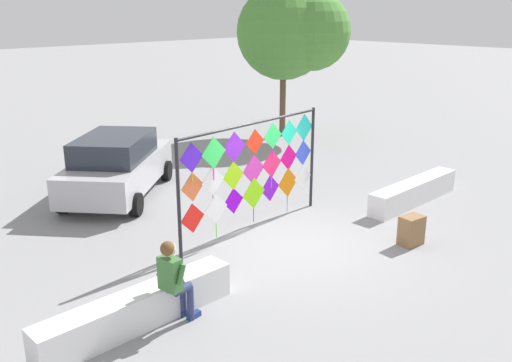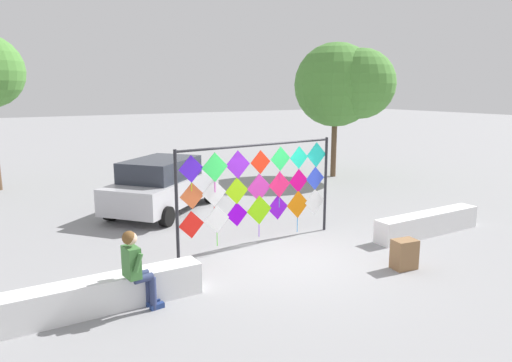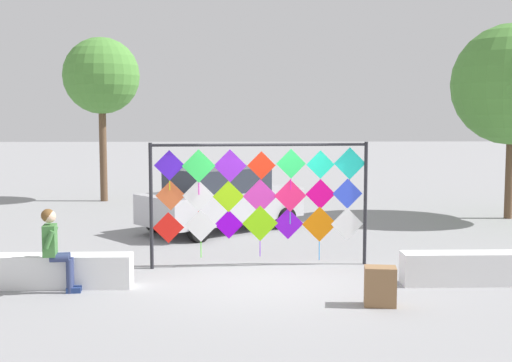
# 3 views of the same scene
# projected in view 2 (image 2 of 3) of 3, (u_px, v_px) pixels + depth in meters

# --- Properties ---
(ground) EXTENTS (120.00, 120.00, 0.00)m
(ground) POSITION_uv_depth(u_px,v_px,m) (290.00, 259.00, 10.11)
(ground) COLOR gray
(plaza_ledge_left) EXTENTS (3.30, 0.48, 0.57)m
(plaza_ledge_left) POSITION_uv_depth(u_px,v_px,m) (105.00, 294.00, 7.74)
(plaza_ledge_left) COLOR white
(plaza_ledge_left) RESTS_ON ground
(plaza_ledge_right) EXTENTS (3.30, 0.48, 0.57)m
(plaza_ledge_right) POSITION_uv_depth(u_px,v_px,m) (428.00, 224.00, 11.78)
(plaza_ledge_right) COLOR white
(plaza_ledge_right) RESTS_ON ground
(kite_display_rack) EXTENTS (4.24, 0.36, 2.43)m
(kite_display_rack) POSITION_uv_depth(u_px,v_px,m) (260.00, 183.00, 10.76)
(kite_display_rack) COLOR #232328
(kite_display_rack) RESTS_ON ground
(seated_vendor) EXTENTS (0.64, 0.54, 1.41)m
(seated_vendor) POSITION_uv_depth(u_px,v_px,m) (136.00, 265.00, 7.57)
(seated_vendor) COLOR navy
(seated_vendor) RESTS_ON ground
(parked_car) EXTENTS (4.31, 4.02, 1.61)m
(parked_car) POSITION_uv_depth(u_px,v_px,m) (163.00, 185.00, 13.92)
(parked_car) COLOR #B7B7BC
(parked_car) RESTS_ON ground
(cardboard_box_large) EXTENTS (0.53, 0.40, 0.61)m
(cardboard_box_large) POSITION_uv_depth(u_px,v_px,m) (404.00, 254.00, 9.53)
(cardboard_box_large) COLOR olive
(cardboard_box_large) RESTS_ON ground
(tree_far_right) EXTENTS (3.64, 3.93, 5.49)m
(tree_far_right) POSITION_uv_depth(u_px,v_px,m) (345.00, 85.00, 18.77)
(tree_far_right) COLOR brown
(tree_far_right) RESTS_ON ground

